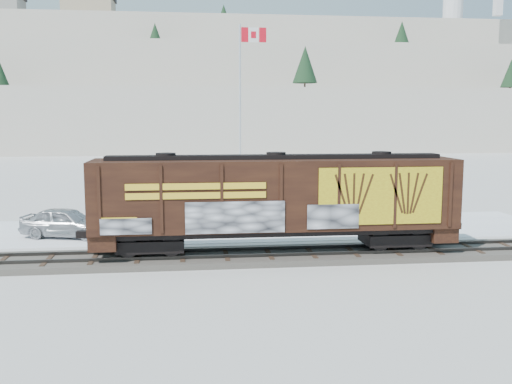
{
  "coord_description": "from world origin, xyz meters",
  "views": [
    {
      "loc": [
        -1.64,
        -25.96,
        6.6
      ],
      "look_at": [
        1.76,
        3.0,
        2.79
      ],
      "focal_mm": 40.0,
      "sensor_mm": 36.0,
      "label": 1
    }
  ],
  "objects": [
    {
      "name": "ground",
      "position": [
        0.0,
        0.0,
        0.0
      ],
      "size": [
        500.0,
        500.0,
        0.0
      ],
      "primitive_type": "plane",
      "color": "white",
      "rests_on": "ground"
    },
    {
      "name": "hopper_railcar",
      "position": [
        2.34,
        -0.01,
        2.92
      ],
      "size": [
        16.77,
        3.06,
        4.48
      ],
      "color": "black",
      "rests_on": "rail_track"
    },
    {
      "name": "car_white",
      "position": [
        1.9,
        7.49,
        0.81
      ],
      "size": [
        5.03,
        3.02,
        1.56
      ],
      "primitive_type": "imported",
      "rotation": [
        0.0,
        0.0,
        1.26
      ],
      "color": "silver",
      "rests_on": "parking_strip"
    },
    {
      "name": "rail_track",
      "position": [
        0.0,
        0.0,
        0.15
      ],
      "size": [
        50.0,
        3.4,
        0.43
      ],
      "color": "#59544C",
      "rests_on": "ground"
    },
    {
      "name": "car_dark",
      "position": [
        9.89,
        7.47,
        0.69
      ],
      "size": [
        4.9,
        3.16,
        1.32
      ],
      "primitive_type": "imported",
      "rotation": [
        0.0,
        0.0,
        1.88
      ],
      "color": "black",
      "rests_on": "parking_strip"
    },
    {
      "name": "flagpole",
      "position": [
        2.06,
        14.27,
        4.91
      ],
      "size": [
        2.3,
        0.9,
        12.99
      ],
      "color": "silver",
      "rests_on": "ground"
    },
    {
      "name": "car_silver",
      "position": [
        -8.46,
        6.03,
        0.87
      ],
      "size": [
        5.26,
        3.22,
        1.67
      ],
      "primitive_type": "imported",
      "rotation": [
        0.0,
        0.0,
        1.3
      ],
      "color": "#A9ABB0",
      "rests_on": "parking_strip"
    },
    {
      "name": "hillside",
      "position": [
        -0.05,
        139.79,
        14.37
      ],
      "size": [
        360.0,
        110.0,
        93.0
      ],
      "color": "white",
      "rests_on": "ground"
    },
    {
      "name": "parking_strip",
      "position": [
        0.0,
        7.5,
        0.01
      ],
      "size": [
        40.0,
        8.0,
        0.03
      ],
      "primitive_type": "cube",
      "color": "white",
      "rests_on": "ground"
    }
  ]
}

